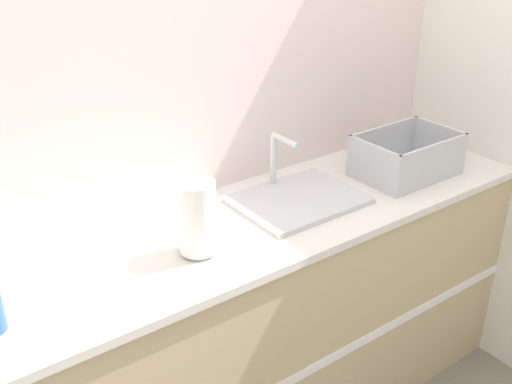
{
  "coord_description": "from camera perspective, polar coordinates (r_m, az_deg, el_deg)",
  "views": [
    {
      "loc": [
        -0.9,
        -1.18,
        1.93
      ],
      "look_at": [
        0.15,
        0.26,
        1.06
      ],
      "focal_mm": 42.0,
      "sensor_mm": 36.0,
      "label": 1
    }
  ],
  "objects": [
    {
      "name": "wall_right",
      "position": [
        2.73,
        20.24,
        11.21
      ],
      "size": [
        0.06,
        2.57,
        2.6
      ],
      "color": "silver",
      "rests_on": "ground_plane"
    },
    {
      "name": "counter_cabinet",
      "position": [
        2.26,
        -3.52,
        -14.25
      ],
      "size": [
        2.59,
        0.59,
        0.94
      ],
      "color": "tan",
      "rests_on": "ground_plane"
    },
    {
      "name": "paper_towel_roll",
      "position": [
        1.82,
        -5.63,
        -2.45
      ],
      "size": [
        0.12,
        0.12,
        0.24
      ],
      "color": "#4C4C51",
      "rests_on": "counter_cabinet"
    },
    {
      "name": "sink",
      "position": [
        2.18,
        3.94,
        -0.5
      ],
      "size": [
        0.44,
        0.34,
        0.23
      ],
      "color": "silver",
      "rests_on": "counter_cabinet"
    },
    {
      "name": "wall_back",
      "position": [
        2.09,
        -8.87,
        8.29
      ],
      "size": [
        4.97,
        0.06,
        2.6
      ],
      "color": "silver",
      "rests_on": "ground_plane"
    },
    {
      "name": "dish_rack",
      "position": [
        2.45,
        14.1,
        2.98
      ],
      "size": [
        0.39,
        0.27,
        0.17
      ],
      "color": "#B7BABF",
      "rests_on": "counter_cabinet"
    }
  ]
}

